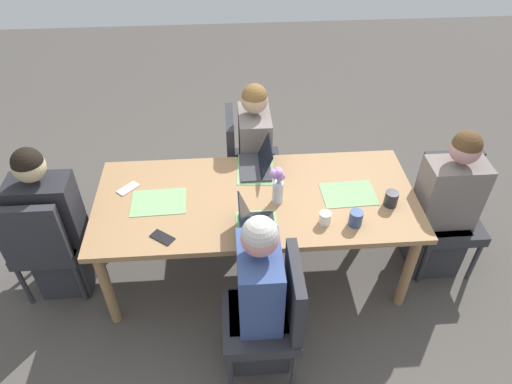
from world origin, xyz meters
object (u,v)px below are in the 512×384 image
at_px(person_head_right_left_far, 54,230).
at_px(person_near_right_near, 255,159).
at_px(chair_near_right_near, 245,158).
at_px(person_head_left_left_near, 443,211).
at_px(coffee_mug_near_left, 391,199).
at_px(chair_head_right_left_far, 43,241).
at_px(dining_table, 256,205).
at_px(phone_black, 162,237).
at_px(laptop_near_right_near, 258,164).
at_px(coffee_mug_centre_left, 325,218).
at_px(flower_vase, 278,182).
at_px(coffee_mug_near_right, 356,218).
at_px(chair_head_left_left_near, 446,207).
at_px(chair_far_left_mid, 273,313).
at_px(person_far_left_mid, 259,302).
at_px(phone_silver, 128,189).
at_px(laptop_far_left_mid, 254,227).

distance_m(person_head_right_left_far, person_near_right_near, 1.58).
distance_m(chair_near_right_near, person_near_right_near, 0.10).
distance_m(person_head_left_left_near, coffee_mug_near_left, 0.53).
bearing_deg(chair_head_right_left_far, chair_near_right_near, -149.25).
relative_size(dining_table, phone_black, 14.38).
distance_m(laptop_near_right_near, coffee_mug_centre_left, 0.70).
bearing_deg(flower_vase, person_head_left_left_near, -178.86).
bearing_deg(coffee_mug_near_left, coffee_mug_near_right, 30.94).
bearing_deg(coffee_mug_near_right, coffee_mug_centre_left, -7.96).
relative_size(dining_table, chair_head_left_left_near, 2.40).
distance_m(coffee_mug_near_right, coffee_mug_centre_left, 0.19).
xyz_separation_m(person_head_left_left_near, chair_far_left_mid, (1.29, 0.74, -0.03)).
distance_m(person_head_left_left_near, chair_head_right_left_far, 2.77).
height_order(person_far_left_mid, coffee_mug_near_right, person_far_left_mid).
bearing_deg(dining_table, phone_black, 28.85).
relative_size(flower_vase, coffee_mug_centre_left, 3.31).
distance_m(person_far_left_mid, phone_silver, 1.21).
bearing_deg(person_head_left_left_near, laptop_far_left_mid, 12.30).
bearing_deg(person_head_left_left_near, coffee_mug_near_left, 13.66).
bearing_deg(phone_black, person_far_left_mid, 3.46).
relative_size(person_far_left_mid, coffee_mug_near_right, 11.54).
height_order(chair_head_left_left_near, phone_silver, chair_head_left_left_near).
relative_size(person_head_right_left_far, laptop_far_left_mid, 3.73).
distance_m(coffee_mug_near_left, coffee_mug_near_right, 0.32).
bearing_deg(chair_near_right_near, person_head_right_left_far, 29.50).
distance_m(person_head_left_left_near, phone_silver, 2.22).
distance_m(person_head_left_left_near, chair_far_left_mid, 1.49).
xyz_separation_m(chair_far_left_mid, person_head_right_left_far, (1.42, -0.75, 0.03)).
distance_m(person_head_right_left_far, coffee_mug_centre_left, 1.83).
xyz_separation_m(chair_head_right_left_far, person_near_right_near, (-1.48, -0.77, 0.03)).
relative_size(chair_head_right_left_far, laptop_near_right_near, 2.81).
bearing_deg(person_far_left_mid, coffee_mug_near_right, -147.45).
relative_size(coffee_mug_near_right, coffee_mug_centre_left, 1.26).
bearing_deg(chair_near_right_near, laptop_far_left_mid, 90.01).
bearing_deg(person_far_left_mid, person_head_left_left_near, -153.53).
height_order(person_head_left_left_near, chair_near_right_near, person_head_left_left_near).
relative_size(chair_far_left_mid, phone_silver, 6.00).
relative_size(person_far_left_mid, coffee_mug_centre_left, 14.51).
distance_m(chair_head_left_left_near, person_head_left_left_near, 0.10).
relative_size(laptop_far_left_mid, phone_silver, 2.13).
bearing_deg(person_far_left_mid, chair_head_right_left_far, -23.64).
bearing_deg(dining_table, person_far_left_mid, 87.44).
bearing_deg(person_far_left_mid, laptop_near_right_near, -93.93).
relative_size(chair_far_left_mid, person_head_right_left_far, 0.75).
bearing_deg(phone_silver, person_head_left_left_near, 129.44).
relative_size(laptop_near_right_near, coffee_mug_near_left, 3.09).
bearing_deg(chair_near_right_near, phone_black, 62.55).
bearing_deg(laptop_far_left_mid, person_near_right_near, -94.23).
xyz_separation_m(person_far_left_mid, coffee_mug_centre_left, (-0.45, -0.43, 0.24)).
xyz_separation_m(chair_far_left_mid, person_far_left_mid, (0.07, -0.06, 0.03)).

